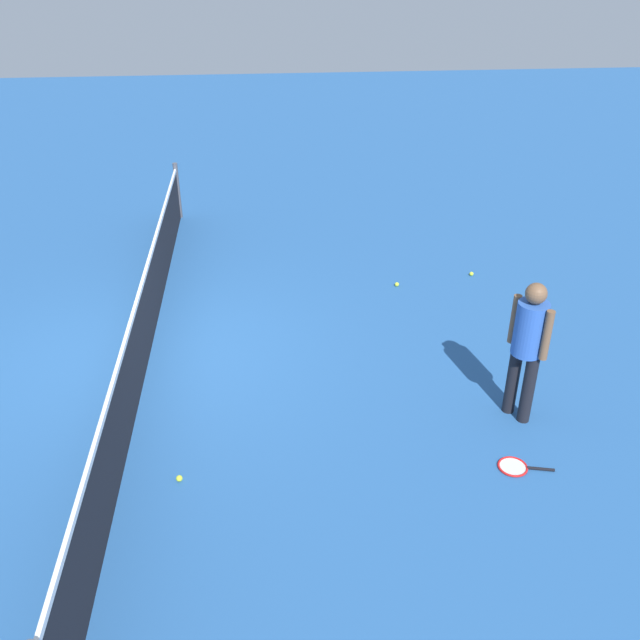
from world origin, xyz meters
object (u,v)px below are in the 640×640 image
tennis_racket_near_player (515,467)px  tennis_ball_by_net (471,274)px  player_near_side (528,341)px  tennis_ball_midcourt (397,284)px  tennis_ball_near_player (179,478)px

tennis_racket_near_player → tennis_ball_by_net: bearing=-10.4°
player_near_side → tennis_racket_near_player: (-0.87, 0.30, -1.00)m
tennis_ball_midcourt → tennis_ball_by_net: bearing=-78.4°
tennis_ball_by_net → tennis_ball_midcourt: bearing=101.6°
tennis_racket_near_player → tennis_ball_near_player: bearing=87.9°
tennis_racket_near_player → tennis_ball_midcourt: bearing=6.0°
player_near_side → tennis_ball_midcourt: 3.59m
tennis_racket_near_player → tennis_ball_by_net: 4.58m
tennis_racket_near_player → tennis_ball_near_player: size_ratio=9.18×
tennis_racket_near_player → player_near_side: bearing=-18.9°
tennis_racket_near_player → tennis_ball_by_net: tennis_ball_by_net is taller
tennis_ball_by_net → tennis_ball_midcourt: (-0.26, 1.27, 0.00)m
tennis_ball_near_player → tennis_ball_by_net: (4.38, -4.31, 0.00)m
tennis_racket_near_player → tennis_ball_midcourt: (4.25, 0.44, 0.02)m
tennis_ball_near_player → tennis_racket_near_player: bearing=-92.1°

